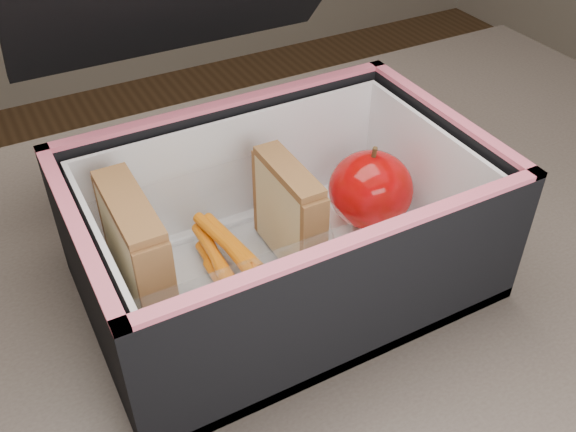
{
  "coord_description": "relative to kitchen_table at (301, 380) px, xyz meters",
  "views": [
    {
      "loc": [
        -0.19,
        -0.33,
        1.16
      ],
      "look_at": [
        0.01,
        0.05,
        0.81
      ],
      "focal_mm": 40.0,
      "sensor_mm": 36.0,
      "label": 1
    }
  ],
  "objects": [
    {
      "name": "kitchen_table",
      "position": [
        0.0,
        0.0,
        0.0
      ],
      "size": [
        1.2,
        0.8,
        0.75
      ],
      "color": "brown",
      "rests_on": "ground"
    },
    {
      "name": "lunch_bag",
      "position": [
        0.0,
        0.05,
        0.16
      ],
      "size": [
        0.33,
        0.37,
        0.29
      ],
      "color": "black",
      "rests_on": "kitchen_table"
    },
    {
      "name": "plastic_tub",
      "position": [
        -0.05,
        0.06,
        0.14
      ],
      "size": [
        0.18,
        0.13,
        0.07
      ],
      "primitive_type": null,
      "color": "white",
      "rests_on": "lunch_bag"
    },
    {
      "name": "sandwich_left",
      "position": [
        -0.12,
        0.06,
        0.16
      ],
      "size": [
        0.03,
        0.1,
        0.11
      ],
      "color": "#D7BA87",
      "rests_on": "plastic_tub"
    },
    {
      "name": "sandwich_right",
      "position": [
        0.02,
        0.06,
        0.16
      ],
      "size": [
        0.02,
        0.08,
        0.1
      ],
      "color": "#D7BA87",
      "rests_on": "plastic_tub"
    },
    {
      "name": "carrot_sticks",
      "position": [
        -0.04,
        0.05,
        0.13
      ],
      "size": [
        0.04,
        0.13,
        0.03
      ],
      "color": "#D35B02",
      "rests_on": "plastic_tub"
    },
    {
      "name": "paper_napkin",
      "position": [
        0.1,
        0.06,
        0.11
      ],
      "size": [
        0.09,
        0.09,
        0.01
      ],
      "primitive_type": "cube",
      "rotation": [
        0.0,
        0.0,
        -0.37
      ],
      "color": "white",
      "rests_on": "lunch_bag"
    },
    {
      "name": "red_apple",
      "position": [
        0.1,
        0.06,
        0.15
      ],
      "size": [
        0.1,
        0.1,
        0.08
      ],
      "rotation": [
        0.0,
        0.0,
        -0.31
      ],
      "color": "#940900",
      "rests_on": "paper_napkin"
    }
  ]
}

